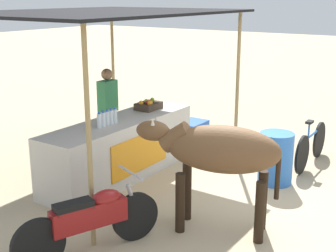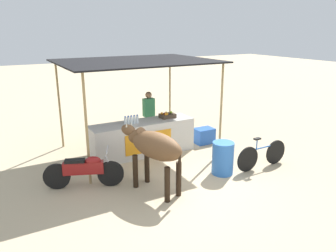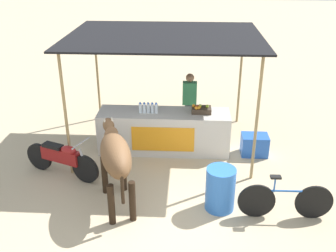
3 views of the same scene
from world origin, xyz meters
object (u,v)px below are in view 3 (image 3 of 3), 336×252
fruit_crate (201,109)px  vendor_behind_counter (189,105)px  water_barrel (220,189)px  bicycle_leaning (285,201)px  cooler_box (254,145)px  stall_counter (164,131)px  cow (115,155)px  motorcycle_parked (62,157)px

fruit_crate → vendor_behind_counter: vendor_behind_counter is taller
water_barrel → bicycle_leaning: size_ratio=0.50×
cooler_box → water_barrel: (-0.93, -2.10, 0.17)m
stall_counter → cow: cow is taller
stall_counter → fruit_crate: (0.84, 0.05, 0.55)m
cow → stall_counter: bearing=71.5°
fruit_crate → vendor_behind_counter: 0.78m
fruit_crate → cow: 2.70m
cooler_box → cow: size_ratio=0.33×
fruit_crate → cooler_box: size_ratio=0.73×
stall_counter → water_barrel: bearing=-62.1°
stall_counter → fruit_crate: bearing=3.2°
vendor_behind_counter → cooler_box: size_ratio=2.75×
water_barrel → stall_counter: bearing=117.9°
stall_counter → fruit_crate: 1.01m
cooler_box → motorcycle_parked: motorcycle_parked is taller
cow → bicycle_leaning: 3.09m
cooler_box → bicycle_leaning: (0.19, -2.31, 0.11)m
vendor_behind_counter → cow: (-1.30, -2.91, 0.18)m
fruit_crate → vendor_behind_counter: (-0.26, 0.71, -0.19)m
fruit_crate → water_barrel: (0.33, -2.24, -0.62)m
motorcycle_parked → stall_counter: bearing=31.6°
stall_counter → vendor_behind_counter: bearing=52.6°
stall_counter → motorcycle_parked: size_ratio=1.77×
stall_counter → water_barrel: stall_counter is taller
cooler_box → motorcycle_parked: 4.29m
stall_counter → water_barrel: 2.49m
cooler_box → stall_counter: bearing=177.3°
stall_counter → bicycle_leaning: bearing=-46.5°
fruit_crate → bicycle_leaning: size_ratio=0.26×
stall_counter → vendor_behind_counter: (0.58, 0.75, 0.37)m
water_barrel → fruit_crate: bearing=98.3°
cooler_box → water_barrel: water_barrel is taller
stall_counter → motorcycle_parked: (-2.03, -1.25, -0.05)m
fruit_crate → cooler_box: bearing=-6.5°
vendor_behind_counter → motorcycle_parked: vendor_behind_counter is taller
stall_counter → motorcycle_parked: stall_counter is taller
fruit_crate → stall_counter: bearing=-176.8°
water_barrel → motorcycle_parked: 3.33m
fruit_crate → cow: bearing=-125.3°
stall_counter → bicycle_leaning: (2.28, -2.41, -0.13)m
stall_counter → cooler_box: 2.11m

